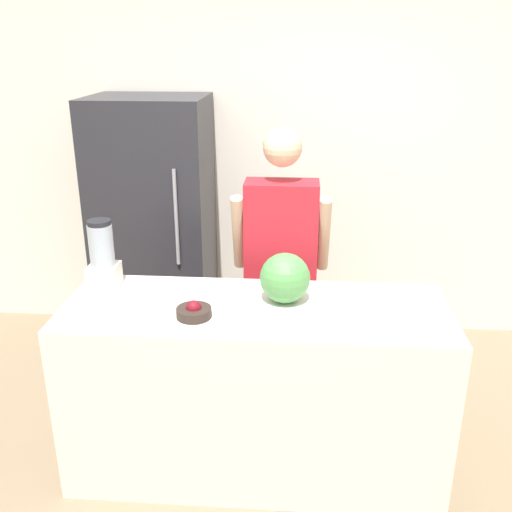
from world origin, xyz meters
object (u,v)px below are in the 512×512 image
watermelon (285,278)px  blender (102,257)px  bowl_cream (244,317)px  refrigerator (155,227)px  bowl_cherries (194,311)px  person (281,267)px

watermelon → blender: size_ratio=0.68×
watermelon → blender: (-0.95, 0.14, 0.03)m
bowl_cream → refrigerator: bearing=117.8°
watermelon → bowl_cherries: size_ratio=1.48×
refrigerator → person: 1.10m
watermelon → bowl_cream: bearing=-127.4°
blender → bowl_cream: bearing=-25.7°
refrigerator → bowl_cherries: bearing=-69.3°
refrigerator → blender: (0.01, -1.10, 0.20)m
refrigerator → watermelon: refrigerator is taller
watermelon → blender: 0.96m
bowl_cherries → blender: blender is taller
watermelon → blender: bearing=171.6°
person → bowl_cream: 0.88m
person → bowl_cherries: (-0.38, -0.81, 0.09)m
person → bowl_cherries: person is taller
person → bowl_cream: bearing=-98.9°
refrigerator → bowl_cherries: 1.52m
person → bowl_cherries: 0.90m
watermelon → bowl_cherries: 0.47m
refrigerator → person: (0.91, -0.61, -0.03)m
refrigerator → person: refrigerator is taller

